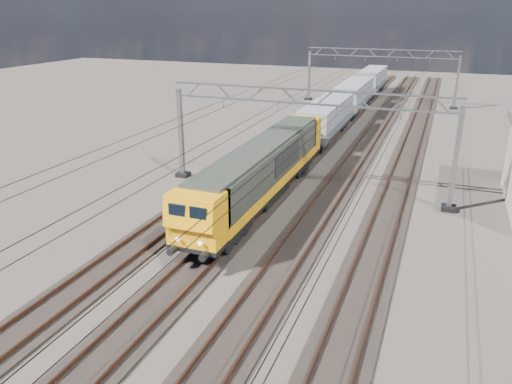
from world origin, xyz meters
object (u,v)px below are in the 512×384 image
(catenary_gantry_far, at_px, (380,74))
(hopper_wagon_third, at_px, (372,80))
(locomotive, at_px, (263,168))
(catenary_gantry_mid, at_px, (306,137))
(hopper_wagon_mid, at_px, (354,94))
(hopper_wagon_lead, at_px, (327,117))

(catenary_gantry_far, relative_size, hopper_wagon_third, 1.53)
(locomotive, relative_size, hopper_wagon_third, 1.62)
(locomotive, bearing_deg, catenary_gantry_mid, 54.66)
(hopper_wagon_mid, relative_size, hopper_wagon_third, 1.00)
(locomotive, height_order, hopper_wagon_third, locomotive)
(catenary_gantry_far, height_order, hopper_wagon_lead, catenary_gantry_far)
(hopper_wagon_lead, bearing_deg, hopper_wagon_third, 90.00)
(hopper_wagon_third, bearing_deg, catenary_gantry_mid, -87.35)
(catenary_gantry_mid, relative_size, hopper_wagon_mid, 1.53)
(hopper_wagon_mid, bearing_deg, catenary_gantry_mid, -86.06)
(catenary_gantry_mid, height_order, hopper_wagon_third, catenary_gantry_mid)
(locomotive, distance_m, hopper_wagon_third, 46.10)
(catenary_gantry_far, bearing_deg, hopper_wagon_mid, -106.11)
(catenary_gantry_mid, relative_size, catenary_gantry_far, 1.00)
(catenary_gantry_far, distance_m, hopper_wagon_lead, 21.29)
(hopper_wagon_lead, distance_m, hopper_wagon_mid, 14.20)
(catenary_gantry_far, bearing_deg, catenary_gantry_mid, -90.00)
(locomotive, bearing_deg, catenary_gantry_far, 87.05)
(hopper_wagon_mid, distance_m, hopper_wagon_third, 14.20)
(hopper_wagon_mid, height_order, hopper_wagon_third, same)
(catenary_gantry_far, relative_size, hopper_wagon_lead, 1.53)
(hopper_wagon_mid, xyz_separation_m, hopper_wagon_third, (0.00, 14.20, 0.00))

